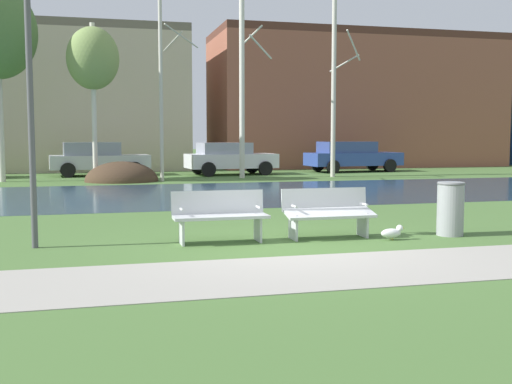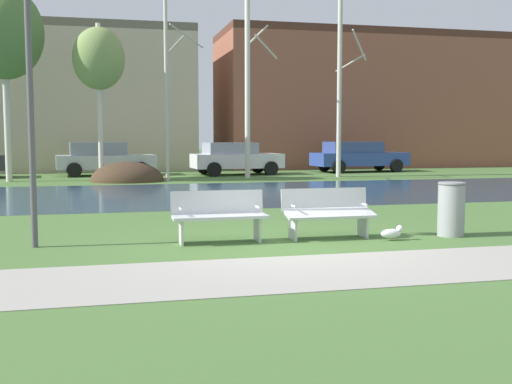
# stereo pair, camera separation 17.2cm
# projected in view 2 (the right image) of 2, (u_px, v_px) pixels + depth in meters

# --- Properties ---
(ground_plane) EXTENTS (120.00, 120.00, 0.00)m
(ground_plane) POSITION_uv_depth(u_px,v_px,m) (197.00, 192.00, 19.80)
(ground_plane) COLOR #476B33
(paved_path_strip) EXTENTS (60.00, 2.11, 0.01)m
(paved_path_strip) POSITION_uv_depth(u_px,v_px,m) (324.00, 271.00, 8.32)
(paved_path_strip) COLOR #9E998E
(paved_path_strip) RESTS_ON ground
(river_band) EXTENTS (80.00, 8.24, 0.01)m
(river_band) POSITION_uv_depth(u_px,v_px,m) (200.00, 194.00, 19.16)
(river_band) COLOR #284256
(river_band) RESTS_ON ground
(soil_mound) EXTENTS (2.86, 2.67, 1.57)m
(soil_mound) POSITION_uv_depth(u_px,v_px,m) (127.00, 181.00, 24.53)
(soil_mound) COLOR #423021
(soil_mound) RESTS_ON ground
(bench_left) EXTENTS (1.60, 0.57, 0.87)m
(bench_left) POSITION_uv_depth(u_px,v_px,m) (219.00, 215.00, 10.50)
(bench_left) COLOR silver
(bench_left) RESTS_ON ground
(bench_right) EXTENTS (1.60, 0.57, 0.87)m
(bench_right) POSITION_uv_depth(u_px,v_px,m) (328.00, 211.00, 10.96)
(bench_right) COLOR silver
(bench_right) RESTS_ON ground
(trash_bin) EXTENTS (0.50, 0.50, 0.97)m
(trash_bin) POSITION_uv_depth(u_px,v_px,m) (451.00, 208.00, 11.18)
(trash_bin) COLOR gray
(trash_bin) RESTS_ON ground
(seagull) EXTENTS (0.45, 0.17, 0.26)m
(seagull) POSITION_uv_depth(u_px,v_px,m) (392.00, 233.00, 10.72)
(seagull) COLOR white
(seagull) RESTS_ON ground
(streetlamp) EXTENTS (0.32, 0.32, 4.83)m
(streetlamp) POSITION_uv_depth(u_px,v_px,m) (28.00, 42.00, 9.78)
(streetlamp) COLOR #4C4C51
(streetlamp) RESTS_ON ground
(birch_far_left) EXTENTS (2.97, 2.97, 7.52)m
(birch_far_left) POSITION_uv_depth(u_px,v_px,m) (4.00, 33.00, 23.78)
(birch_far_left) COLOR beige
(birch_far_left) RESTS_ON ground
(birch_left) EXTENTS (2.01, 2.01, 6.11)m
(birch_left) POSITION_uv_depth(u_px,v_px,m) (99.00, 59.00, 24.02)
(birch_left) COLOR beige
(birch_left) RESTS_ON ground
(birch_center_left) EXTENTS (1.54, 2.30, 8.15)m
(birch_center_left) POSITION_uv_depth(u_px,v_px,m) (167.00, 75.00, 24.06)
(birch_center_left) COLOR #BCB7A8
(birch_center_left) RESTS_ON ground
(birch_center) EXTENTS (1.40, 2.15, 9.15)m
(birch_center) POSITION_uv_depth(u_px,v_px,m) (248.00, 68.00, 25.96)
(birch_center) COLOR beige
(birch_center) RESTS_ON ground
(birch_center_right) EXTENTS (1.26, 2.27, 7.56)m
(birch_center_right) POSITION_uv_depth(u_px,v_px,m) (340.00, 87.00, 26.61)
(birch_center_right) COLOR #BCB7A8
(birch_center_right) RESTS_ON ground
(parked_sedan_second_silver) EXTENTS (4.43, 2.25, 1.50)m
(parked_sedan_second_silver) POSITION_uv_depth(u_px,v_px,m) (104.00, 158.00, 27.79)
(parked_sedan_second_silver) COLOR #B2B5BC
(parked_sedan_second_silver) RESTS_ON ground
(parked_hatch_third_white) EXTENTS (4.16, 2.35, 1.47)m
(parked_hatch_third_white) POSITION_uv_depth(u_px,v_px,m) (235.00, 158.00, 28.35)
(parked_hatch_third_white) COLOR silver
(parked_hatch_third_white) RESTS_ON ground
(parked_wagon_fourth_blue) EXTENTS (4.82, 2.24, 1.49)m
(parked_wagon_fourth_blue) POSITION_uv_depth(u_px,v_px,m) (358.00, 156.00, 30.56)
(parked_wagon_fourth_blue) COLOR #2D4793
(parked_wagon_fourth_blue) RESTS_ON ground
(building_beige_block) EXTENTS (14.65, 7.64, 7.35)m
(building_beige_block) POSITION_uv_depth(u_px,v_px,m) (51.00, 100.00, 32.96)
(building_beige_block) COLOR #BCAD8E
(building_beige_block) RESTS_ON ground
(building_brick_low) EXTENTS (16.66, 6.12, 7.60)m
(building_brick_low) POSITION_uv_depth(u_px,v_px,m) (362.00, 101.00, 36.36)
(building_brick_low) COLOR brown
(building_brick_low) RESTS_ON ground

